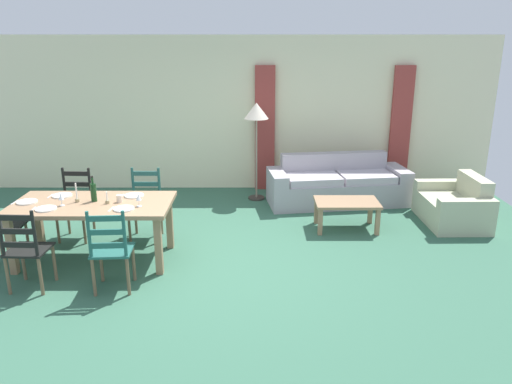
# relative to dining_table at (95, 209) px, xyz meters

# --- Properties ---
(ground_plane) EXTENTS (9.60, 9.60, 0.02)m
(ground_plane) POSITION_rel_dining_table_xyz_m (1.38, -0.11, -0.67)
(ground_plane) COLOR #33614A
(wall_far) EXTENTS (9.60, 0.16, 2.70)m
(wall_far) POSITION_rel_dining_table_xyz_m (1.38, 3.19, 0.69)
(wall_far) COLOR beige
(wall_far) RESTS_ON ground_plane
(curtain_panel_left) EXTENTS (0.35, 0.08, 2.20)m
(curtain_panel_left) POSITION_rel_dining_table_xyz_m (2.13, 3.05, 0.44)
(curtain_panel_left) COLOR #993A34
(curtain_panel_left) RESTS_ON ground_plane
(curtain_panel_right) EXTENTS (0.35, 0.08, 2.20)m
(curtain_panel_right) POSITION_rel_dining_table_xyz_m (4.53, 3.05, 0.44)
(curtain_panel_right) COLOR #993A34
(curtain_panel_right) RESTS_ON ground_plane
(dining_table) EXTENTS (1.90, 0.96, 0.75)m
(dining_table) POSITION_rel_dining_table_xyz_m (0.00, 0.00, 0.00)
(dining_table) COLOR #9B7857
(dining_table) RESTS_ON ground_plane
(dining_chair_near_left) EXTENTS (0.44, 0.42, 0.96)m
(dining_chair_near_left) POSITION_rel_dining_table_xyz_m (-0.49, -0.76, -0.19)
(dining_chair_near_left) COLOR black
(dining_chair_near_left) RESTS_ON ground_plane
(dining_chair_near_right) EXTENTS (0.44, 0.42, 0.96)m
(dining_chair_near_right) POSITION_rel_dining_table_xyz_m (0.43, -0.78, -0.19)
(dining_chair_near_right) COLOR #225A51
(dining_chair_near_right) RESTS_ON ground_plane
(dining_chair_far_left) EXTENTS (0.44, 0.42, 0.96)m
(dining_chair_far_left) POSITION_rel_dining_table_xyz_m (-0.48, 0.73, -0.19)
(dining_chair_far_left) COLOR black
(dining_chair_far_left) RESTS_ON ground_plane
(dining_chair_far_right) EXTENTS (0.43, 0.41, 0.96)m
(dining_chair_far_right) POSITION_rel_dining_table_xyz_m (0.47, 0.74, -0.19)
(dining_chair_far_right) COLOR #23524C
(dining_chair_far_right) RESTS_ON ground_plane
(dining_chair_head_west) EXTENTS (0.42, 0.44, 0.96)m
(dining_chair_head_west) POSITION_rel_dining_table_xyz_m (-1.13, -0.04, -0.19)
(dining_chair_head_west) COLOR black
(dining_chair_head_west) RESTS_ON ground_plane
(dinner_plate_near_left) EXTENTS (0.24, 0.24, 0.02)m
(dinner_plate_near_left) POSITION_rel_dining_table_xyz_m (-0.45, -0.25, 0.10)
(dinner_plate_near_left) COLOR white
(dinner_plate_near_left) RESTS_ON dining_table
(fork_near_left) EXTENTS (0.03, 0.17, 0.01)m
(fork_near_left) POSITION_rel_dining_table_xyz_m (-0.60, -0.25, 0.09)
(fork_near_left) COLOR silver
(fork_near_left) RESTS_ON dining_table
(dinner_plate_near_right) EXTENTS (0.24, 0.24, 0.02)m
(dinner_plate_near_right) POSITION_rel_dining_table_xyz_m (0.45, -0.25, 0.10)
(dinner_plate_near_right) COLOR white
(dinner_plate_near_right) RESTS_ON dining_table
(fork_near_right) EXTENTS (0.03, 0.17, 0.01)m
(fork_near_right) POSITION_rel_dining_table_xyz_m (0.30, -0.25, 0.09)
(fork_near_right) COLOR silver
(fork_near_right) RESTS_ON dining_table
(dinner_plate_far_left) EXTENTS (0.24, 0.24, 0.02)m
(dinner_plate_far_left) POSITION_rel_dining_table_xyz_m (-0.45, 0.25, 0.10)
(dinner_plate_far_left) COLOR white
(dinner_plate_far_left) RESTS_ON dining_table
(fork_far_left) EXTENTS (0.02, 0.17, 0.01)m
(fork_far_left) POSITION_rel_dining_table_xyz_m (-0.60, 0.25, 0.09)
(fork_far_left) COLOR silver
(fork_far_left) RESTS_ON dining_table
(dinner_plate_far_right) EXTENTS (0.24, 0.24, 0.02)m
(dinner_plate_far_right) POSITION_rel_dining_table_xyz_m (0.45, 0.25, 0.10)
(dinner_plate_far_right) COLOR white
(dinner_plate_far_right) RESTS_ON dining_table
(fork_far_right) EXTENTS (0.02, 0.17, 0.01)m
(fork_far_right) POSITION_rel_dining_table_xyz_m (0.30, 0.25, 0.09)
(fork_far_right) COLOR silver
(fork_far_right) RESTS_ON dining_table
(dinner_plate_head_west) EXTENTS (0.24, 0.24, 0.02)m
(dinner_plate_head_west) POSITION_rel_dining_table_xyz_m (-0.78, 0.00, 0.10)
(dinner_plate_head_west) COLOR white
(dinner_plate_head_west) RESTS_ON dining_table
(fork_head_west) EXTENTS (0.03, 0.17, 0.01)m
(fork_head_west) POSITION_rel_dining_table_xyz_m (-0.93, 0.00, 0.09)
(fork_head_west) COLOR silver
(fork_head_west) RESTS_ON dining_table
(wine_bottle) EXTENTS (0.07, 0.07, 0.32)m
(wine_bottle) POSITION_rel_dining_table_xyz_m (0.01, 0.05, 0.20)
(wine_bottle) COLOR #143819
(wine_bottle) RESTS_ON dining_table
(wine_glass_near_left) EXTENTS (0.06, 0.06, 0.16)m
(wine_glass_near_left) POSITION_rel_dining_table_xyz_m (-0.31, -0.12, 0.20)
(wine_glass_near_left) COLOR white
(wine_glass_near_left) RESTS_ON dining_table
(wine_glass_near_right) EXTENTS (0.06, 0.06, 0.16)m
(wine_glass_near_right) POSITION_rel_dining_table_xyz_m (0.60, -0.14, 0.20)
(wine_glass_near_right) COLOR white
(wine_glass_near_right) RESTS_ON dining_table
(coffee_cup_primary) EXTENTS (0.07, 0.07, 0.09)m
(coffee_cup_primary) POSITION_rel_dining_table_xyz_m (0.33, 0.01, 0.13)
(coffee_cup_primary) COLOR beige
(coffee_cup_primary) RESTS_ON dining_table
(candle_tall) EXTENTS (0.05, 0.05, 0.24)m
(candle_tall) POSITION_rel_dining_table_xyz_m (-0.18, 0.02, 0.15)
(candle_tall) COLOR #998C66
(candle_tall) RESTS_ON dining_table
(candle_short) EXTENTS (0.05, 0.05, 0.15)m
(candle_short) POSITION_rel_dining_table_xyz_m (0.20, -0.04, 0.13)
(candle_short) COLOR #998C66
(candle_short) RESTS_ON dining_table
(couch) EXTENTS (2.37, 1.10, 0.80)m
(couch) POSITION_rel_dining_table_xyz_m (3.32, 2.26, -0.37)
(couch) COLOR #A39CA4
(couch) RESTS_ON ground_plane
(coffee_table) EXTENTS (0.90, 0.56, 0.42)m
(coffee_table) POSITION_rel_dining_table_xyz_m (3.27, 1.05, -0.31)
(coffee_table) COLOR #9B7857
(coffee_table) RESTS_ON ground_plane
(armchair_upholstered) EXTENTS (0.82, 1.17, 0.72)m
(armchair_upholstered) POSITION_rel_dining_table_xyz_m (4.95, 1.30, -0.41)
(armchair_upholstered) COLOR #B6B897
(armchair_upholstered) RESTS_ON ground_plane
(standing_lamp) EXTENTS (0.40, 0.40, 1.64)m
(standing_lamp) POSITION_rel_dining_table_xyz_m (1.98, 2.45, 0.75)
(standing_lamp) COLOR #332D28
(standing_lamp) RESTS_ON ground_plane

